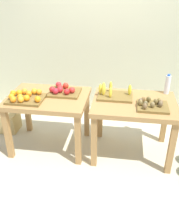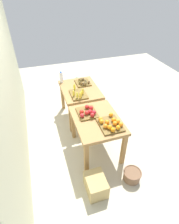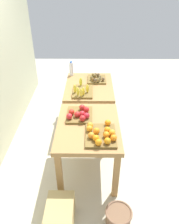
% 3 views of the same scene
% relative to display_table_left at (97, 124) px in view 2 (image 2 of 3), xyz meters
% --- Properties ---
extents(ground_plane, '(8.00, 8.00, 0.00)m').
position_rel_display_table_left_xyz_m(ground_plane, '(0.56, 0.00, -0.66)').
color(ground_plane, beige).
extents(back_wall, '(4.40, 0.12, 3.00)m').
position_rel_display_table_left_xyz_m(back_wall, '(0.56, 1.35, 0.84)').
color(back_wall, beige).
rests_on(back_wall, ground_plane).
extents(display_table_left, '(1.04, 0.80, 0.77)m').
position_rel_display_table_left_xyz_m(display_table_left, '(0.00, 0.00, 0.00)').
color(display_table_left, '#A27743').
rests_on(display_table_left, ground_plane).
extents(display_table_right, '(1.04, 0.80, 0.77)m').
position_rel_display_table_left_xyz_m(display_table_right, '(1.12, 0.00, 0.00)').
color(display_table_right, '#A27743').
rests_on(display_table_right, ground_plane).
extents(orange_bin, '(0.47, 0.38, 0.11)m').
position_rel_display_table_left_xyz_m(orange_bin, '(-0.24, -0.15, 0.16)').
color(orange_bin, brown).
rests_on(orange_bin, display_table_left).
extents(apple_bin, '(0.41, 0.34, 0.11)m').
position_rel_display_table_left_xyz_m(apple_bin, '(0.18, 0.12, 0.16)').
color(apple_bin, brown).
rests_on(apple_bin, display_table_left).
extents(banana_crate, '(0.45, 0.32, 0.17)m').
position_rel_display_table_left_xyz_m(banana_crate, '(0.85, 0.11, 0.15)').
color(banana_crate, brown).
rests_on(banana_crate, display_table_right).
extents(kiwi_bin, '(0.36, 0.32, 0.10)m').
position_rel_display_table_left_xyz_m(kiwi_bin, '(1.32, -0.13, 0.15)').
color(kiwi_bin, brown).
rests_on(kiwi_bin, display_table_right).
extents(water_bottle, '(0.07, 0.07, 0.27)m').
position_rel_display_table_left_xyz_m(water_bottle, '(1.54, 0.33, 0.24)').
color(water_bottle, silver).
rests_on(water_bottle, display_table_right).
extents(watermelon_pile, '(0.62, 0.57, 0.49)m').
position_rel_display_table_left_xyz_m(watermelon_pile, '(2.06, -0.24, -0.48)').
color(watermelon_pile, '#2E7436').
rests_on(watermelon_pile, ground_plane).
extents(wicker_basket, '(0.31, 0.31, 0.19)m').
position_rel_display_table_left_xyz_m(wicker_basket, '(-0.82, -0.35, -0.56)').
color(wicker_basket, brown).
rests_on(wicker_basket, ground_plane).
extents(cardboard_produce_box, '(0.40, 0.30, 0.30)m').
position_rel_display_table_left_xyz_m(cardboard_produce_box, '(-0.83, 0.30, -0.51)').
color(cardboard_produce_box, tan).
rests_on(cardboard_produce_box, ground_plane).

